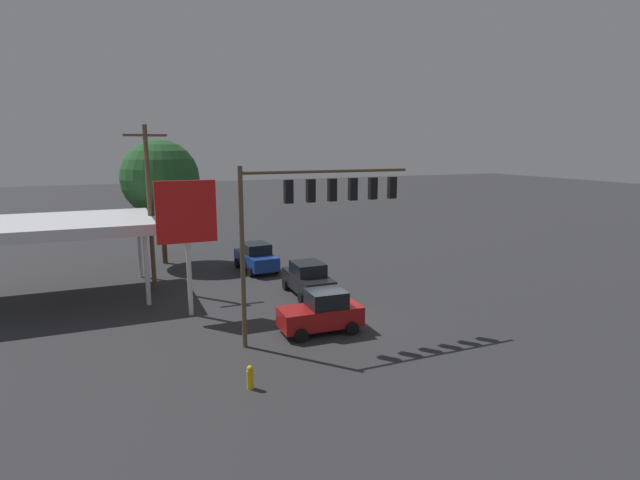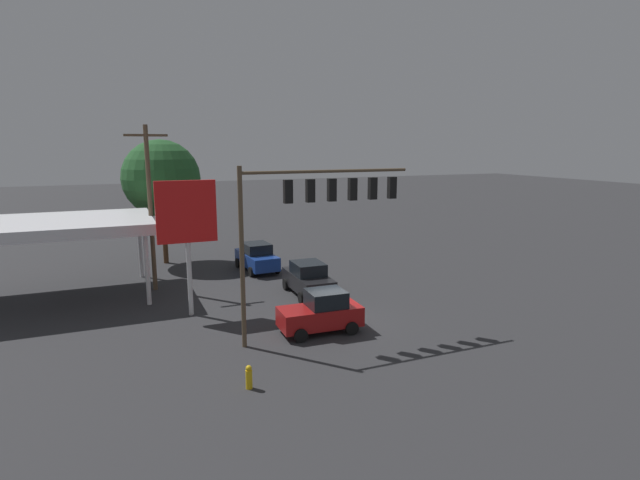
# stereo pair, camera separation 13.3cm
# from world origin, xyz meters

# --- Properties ---
(ground_plane) EXTENTS (200.00, 200.00, 0.00)m
(ground_plane) POSITION_xyz_m (0.00, 0.00, 0.00)
(ground_plane) COLOR #2D2D30
(traffic_signal_assembly) EXTENTS (7.92, 0.43, 7.76)m
(traffic_signal_assembly) POSITION_xyz_m (1.36, 0.85, 6.06)
(traffic_signal_assembly) COLOR brown
(traffic_signal_assembly) RESTS_ON ground
(utility_pole) EXTENTS (2.40, 0.26, 9.73)m
(utility_pole) POSITION_xyz_m (7.54, -9.71, 5.15)
(utility_pole) COLOR brown
(utility_pole) RESTS_ON ground
(gas_station_canopy) EXTENTS (11.75, 7.55, 4.50)m
(gas_station_canopy) POSITION_xyz_m (13.37, -10.00, 4.17)
(gas_station_canopy) COLOR silver
(gas_station_canopy) RESTS_ON ground
(price_sign) EXTENTS (2.95, 0.27, 6.88)m
(price_sign) POSITION_xyz_m (6.24, -4.26, 5.05)
(price_sign) COLOR silver
(price_sign) RESTS_ON ground
(sedan_waiting) EXTENTS (2.29, 4.51, 1.93)m
(sedan_waiting) POSITION_xyz_m (0.62, -11.84, 0.95)
(sedan_waiting) COLOR navy
(sedan_waiting) RESTS_ON ground
(hatchback_crossing) EXTENTS (3.86, 2.06, 1.97)m
(hatchback_crossing) POSITION_xyz_m (1.00, 0.54, 0.95)
(hatchback_crossing) COLOR maroon
(hatchback_crossing) RESTS_ON ground
(sedan_far) EXTENTS (2.14, 4.44, 1.93)m
(sedan_far) POSITION_xyz_m (-0.58, -5.15, 0.95)
(sedan_far) COLOR black
(sedan_far) RESTS_ON ground
(street_tree) EXTENTS (5.51, 5.51, 8.99)m
(street_tree) POSITION_xyz_m (6.20, -16.64, 6.22)
(street_tree) COLOR #4C331E
(street_tree) RESTS_ON ground
(fire_hydrant) EXTENTS (0.24, 0.24, 0.88)m
(fire_hydrant) POSITION_xyz_m (5.54, 4.64, 0.44)
(fire_hydrant) COLOR gold
(fire_hydrant) RESTS_ON ground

